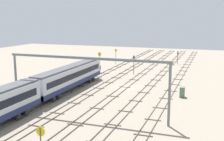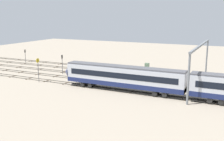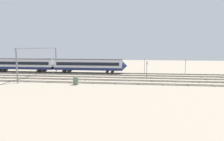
{
  "view_description": "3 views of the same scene",
  "coord_description": "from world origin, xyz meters",
  "px_view_note": "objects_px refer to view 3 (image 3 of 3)",
  "views": [
    {
      "loc": [
        -55.41,
        -17.11,
        14.33
      ],
      "look_at": [
        -0.1,
        2.82,
        3.41
      ],
      "focal_mm": 45.63,
      "sensor_mm": 36.0,
      "label": 1
    },
    {
      "loc": [
        -25.98,
        56.51,
        14.67
      ],
      "look_at": [
        -0.95,
        4.27,
        2.65
      ],
      "focal_mm": 43.3,
      "sensor_mm": 36.0,
      "label": 2
    },
    {
      "loc": [
        11.0,
        -58.21,
        9.13
      ],
      "look_at": [
        3.27,
        3.52,
        1.71
      ],
      "focal_mm": 32.05,
      "sensor_mm": 36.0,
      "label": 3
    }
  ],
  "objects_px": {
    "train": "(23,65)",
    "overhead_gantry": "(40,54)",
    "speed_sign_far_trackside": "(185,65)",
    "relay_cabinet": "(76,81)",
    "signal_light_trackside_departure": "(147,67)",
    "speed_sign_mid_trackside": "(145,63)"
  },
  "relations": [
    {
      "from": "train",
      "to": "overhead_gantry",
      "type": "bearing_deg",
      "value": -39.29
    },
    {
      "from": "overhead_gantry",
      "to": "speed_sign_far_trackside",
      "type": "relative_size",
      "value": 5.17
    },
    {
      "from": "overhead_gantry",
      "to": "signal_light_trackside_departure",
      "type": "xyz_separation_m",
      "value": [
        32.72,
        1.7,
        -3.81
      ]
    },
    {
      "from": "overhead_gantry",
      "to": "speed_sign_far_trackside",
      "type": "height_order",
      "value": "overhead_gantry"
    },
    {
      "from": "relay_cabinet",
      "to": "train",
      "type": "bearing_deg",
      "value": 140.74
    },
    {
      "from": "speed_sign_far_trackside",
      "to": "relay_cabinet",
      "type": "xyz_separation_m",
      "value": [
        -30.86,
        -23.53,
        -2.14
      ]
    },
    {
      "from": "speed_sign_far_trackside",
      "to": "relay_cabinet",
      "type": "distance_m",
      "value": 38.86
    },
    {
      "from": "speed_sign_mid_trackside",
      "to": "signal_light_trackside_departure",
      "type": "height_order",
      "value": "speed_sign_mid_trackside"
    },
    {
      "from": "train",
      "to": "speed_sign_far_trackside",
      "type": "distance_m",
      "value": 57.36
    },
    {
      "from": "relay_cabinet",
      "to": "overhead_gantry",
      "type": "bearing_deg",
      "value": 140.77
    },
    {
      "from": "train",
      "to": "overhead_gantry",
      "type": "height_order",
      "value": "overhead_gantry"
    },
    {
      "from": "train",
      "to": "relay_cabinet",
      "type": "bearing_deg",
      "value": -39.26
    },
    {
      "from": "speed_sign_mid_trackside",
      "to": "overhead_gantry",
      "type": "bearing_deg",
      "value": -161.2
    },
    {
      "from": "signal_light_trackside_departure",
      "to": "overhead_gantry",
      "type": "bearing_deg",
      "value": -177.02
    },
    {
      "from": "overhead_gantry",
      "to": "relay_cabinet",
      "type": "relative_size",
      "value": 13.35
    },
    {
      "from": "train",
      "to": "relay_cabinet",
      "type": "xyz_separation_m",
      "value": [
        26.47,
        -21.63,
        -1.72
      ]
    },
    {
      "from": "overhead_gantry",
      "to": "relay_cabinet",
      "type": "distance_m",
      "value": 20.48
    },
    {
      "from": "speed_sign_mid_trackside",
      "to": "train",
      "type": "bearing_deg",
      "value": -177.68
    },
    {
      "from": "speed_sign_far_trackside",
      "to": "signal_light_trackside_departure",
      "type": "relative_size",
      "value": 1.0
    },
    {
      "from": "overhead_gantry",
      "to": "speed_sign_mid_trackside",
      "type": "height_order",
      "value": "overhead_gantry"
    },
    {
      "from": "speed_sign_mid_trackside",
      "to": "signal_light_trackside_departure",
      "type": "bearing_deg",
      "value": -87.84
    },
    {
      "from": "relay_cabinet",
      "to": "signal_light_trackside_departure",
      "type": "bearing_deg",
      "value": 38.73
    }
  ]
}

